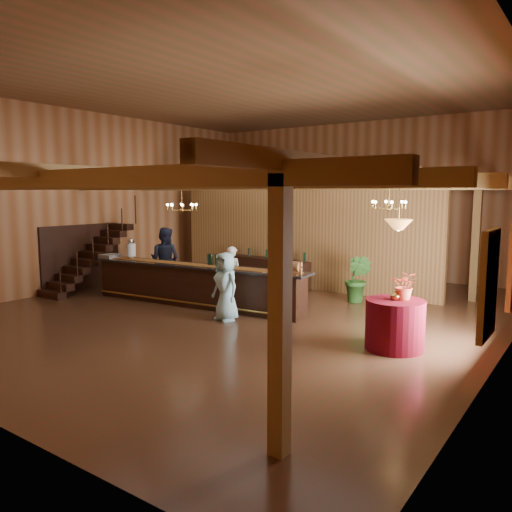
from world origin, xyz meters
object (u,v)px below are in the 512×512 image
Objects in this scene: round_table at (395,325)px; bartender at (232,275)px; tasting_bar at (195,285)px; backbar_shelf at (267,272)px; floor_plant at (358,279)px; chandelier_right at (389,204)px; staff_second at (165,260)px; guest at (226,287)px; beverage_dispenser at (131,249)px; pendant_lamp at (399,224)px; raffle_drum at (295,267)px; chandelier_left at (182,207)px.

bartender is (-5.00, 1.36, 0.30)m from round_table.
round_table is at bearing -11.66° from tasting_bar.
floor_plant is at bearing -2.19° from backbar_shelf.
chandelier_right is at bearing -48.17° from floor_plant.
bartender is 0.80× the size of staff_second.
backbar_shelf is 2.05× the size of bartender.
chandelier_right reaches higher than round_table.
guest is (3.62, -1.61, -0.17)m from staff_second.
staff_second reaches higher than round_table.
floor_plant is (3.43, -0.64, 0.21)m from backbar_shelf.
beverage_dispenser is at bearing -152.71° from floor_plant.
pendant_lamp reaches higher than tasting_bar.
staff_second is (-7.63, 1.44, 0.50)m from round_table.
beverage_dispenser is 0.54× the size of round_table.
pendant_lamp is at bearing 0.00° from round_table.
raffle_drum is 2.96m from round_table.
tasting_bar is at bearing 139.95° from staff_second.
beverage_dispenser reaches higher than raffle_drum.
chandelier_right is (4.79, -2.17, 2.28)m from backbar_shelf.
tasting_bar is 3.36× the size of staff_second.
beverage_dispenser is at bearing 178.68° from tasting_bar.
floor_plant is (0.46, 2.55, -0.60)m from raffle_drum.
pendant_lamp is (0.90, -1.88, -0.33)m from chandelier_right.
guest is at bearing 120.89° from bartender.
backbar_shelf is 3.29m from staff_second.
staff_second reaches higher than raffle_drum.
backbar_shelf is 4.00m from chandelier_left.
pendant_lamp is at bearing 152.14° from staff_second.
tasting_bar is 8.24× the size of chandelier_right.
guest is (-4.01, -0.17, 0.33)m from round_table.
chandelier_left is at bearing 135.97° from staff_second.
chandelier_left is (-0.52, -3.32, 2.16)m from backbar_shelf.
staff_second is at bearing 70.42° from beverage_dispenser.
round_table is (7.98, -0.45, -0.89)m from beverage_dispenser.
round_table is 6.60m from chandelier_left.
chandelier_left is 6.25m from pendant_lamp.
chandelier_right is 2.11m from pendant_lamp.
chandelier_right reaches higher than floor_plant.
guest reaches higher than floor_plant.
chandelier_left is at bearing -177.92° from raffle_drum.
chandelier_right is 0.51× the size of bartender.
chandelier_right is at bearing 46.62° from guest.
staff_second reaches higher than tasting_bar.
raffle_drum is at bearing -0.98° from tasting_bar.
beverage_dispenser is 4.06m from guest.
pendant_lamp reaches higher than staff_second.
guest is at bearing -116.13° from floor_plant.
chandelier_left is 5.15m from floor_plant.
staff_second is (-4.90, 0.59, -0.29)m from raffle_drum.
raffle_drum is 3.74m from chandelier_left.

